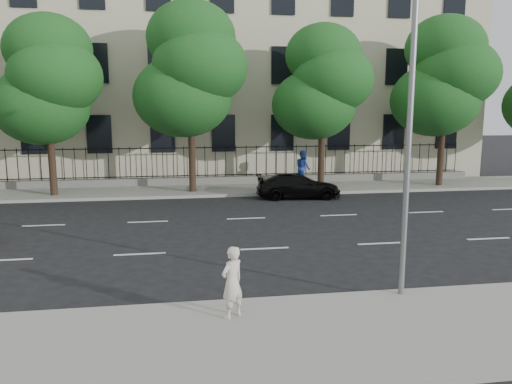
% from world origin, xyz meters
% --- Properties ---
extents(ground, '(120.00, 120.00, 0.00)m').
position_xyz_m(ground, '(0.00, 0.00, 0.00)').
color(ground, black).
rests_on(ground, ground).
extents(near_sidewalk, '(60.00, 4.00, 0.15)m').
position_xyz_m(near_sidewalk, '(0.00, -4.00, 0.07)').
color(near_sidewalk, gray).
rests_on(near_sidewalk, ground).
extents(far_sidewalk, '(60.00, 4.00, 0.15)m').
position_xyz_m(far_sidewalk, '(0.00, 14.00, 0.07)').
color(far_sidewalk, gray).
rests_on(far_sidewalk, ground).
extents(lane_markings, '(49.60, 4.62, 0.01)m').
position_xyz_m(lane_markings, '(0.00, 4.75, 0.01)').
color(lane_markings, silver).
rests_on(lane_markings, ground).
extents(masonry_building, '(34.60, 12.11, 18.50)m').
position_xyz_m(masonry_building, '(0.00, 22.95, 9.02)').
color(masonry_building, beige).
rests_on(masonry_building, ground).
extents(iron_fence, '(30.00, 0.50, 2.20)m').
position_xyz_m(iron_fence, '(0.00, 15.70, 0.65)').
color(iron_fence, slate).
rests_on(iron_fence, far_sidewalk).
extents(street_light, '(0.25, 3.32, 8.05)m').
position_xyz_m(street_light, '(2.50, -1.77, 5.15)').
color(street_light, slate).
rests_on(street_light, near_sidewalk).
extents(tree_b, '(5.53, 5.12, 8.97)m').
position_xyz_m(tree_b, '(-8.96, 13.36, 5.84)').
color(tree_b, '#382619').
rests_on(tree_b, far_sidewalk).
extents(tree_c, '(5.89, 5.50, 9.80)m').
position_xyz_m(tree_c, '(-1.96, 13.36, 6.41)').
color(tree_c, '#382619').
rests_on(tree_c, far_sidewalk).
extents(tree_d, '(5.34, 4.94, 8.84)m').
position_xyz_m(tree_d, '(5.04, 13.36, 5.84)').
color(tree_d, '#382619').
rests_on(tree_d, far_sidewalk).
extents(tree_e, '(5.71, 5.31, 9.46)m').
position_xyz_m(tree_e, '(12.04, 13.36, 6.20)').
color(tree_e, '#382619').
rests_on(tree_e, far_sidewalk).
extents(black_sedan, '(4.39, 2.11, 1.23)m').
position_xyz_m(black_sedan, '(3.25, 11.21, 0.62)').
color(black_sedan, black).
rests_on(black_sedan, ground).
extents(woman_near, '(0.68, 0.65, 1.57)m').
position_xyz_m(woman_near, '(-1.66, -3.02, 0.93)').
color(woman_near, beige).
rests_on(woman_near, near_sidewalk).
extents(pedestrian_far, '(0.95, 1.11, 1.98)m').
position_xyz_m(pedestrian_far, '(4.32, 14.53, 1.14)').
color(pedestrian_far, '#233D9C').
rests_on(pedestrian_far, far_sidewalk).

